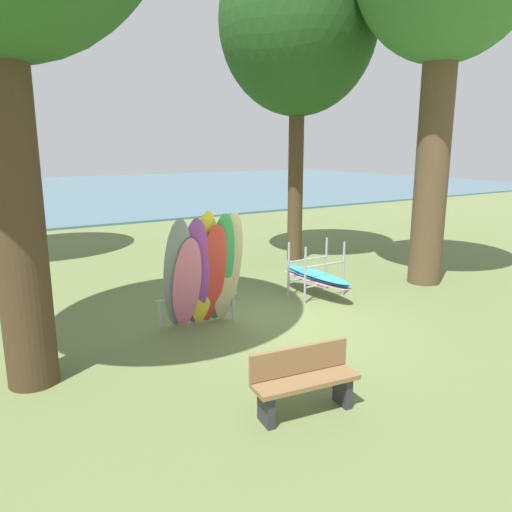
% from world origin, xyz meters
% --- Properties ---
extents(ground_plane, '(80.00, 80.00, 0.00)m').
position_xyz_m(ground_plane, '(0.00, 0.00, 0.00)').
color(ground_plane, olive).
extents(lake_water, '(80.00, 36.00, 0.10)m').
position_xyz_m(lake_water, '(0.00, 31.58, 0.05)').
color(lake_water, '#477084').
rests_on(lake_water, ground).
extents(tree_mid_behind, '(4.39, 4.39, 9.22)m').
position_xyz_m(tree_mid_behind, '(3.61, 4.17, 6.66)').
color(tree_mid_behind, '#4C3823').
rests_on(tree_mid_behind, ground).
extents(leaning_board_pile, '(1.63, 1.14, 2.28)m').
position_xyz_m(leaning_board_pile, '(-1.32, 0.37, 1.07)').
color(leaning_board_pile, gray).
rests_on(leaning_board_pile, ground).
extents(board_storage_rack, '(1.15, 2.13, 1.25)m').
position_xyz_m(board_storage_rack, '(1.77, 0.91, 0.47)').
color(board_storage_rack, '#9EA0A5').
rests_on(board_storage_rack, ground).
extents(park_bench, '(1.44, 0.60, 0.85)m').
position_xyz_m(park_bench, '(-1.56, -2.92, 0.45)').
color(park_bench, '#2D2D33').
rests_on(park_bench, ground).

